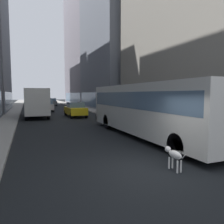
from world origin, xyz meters
TOP-DOWN VIEW (x-y plane):
  - ground_plane at (0.00, 35.00)m, footprint 120.00×120.00m
  - sidewalk_left at (-5.70, 35.00)m, footprint 2.40×110.00m
  - sidewalk_right at (5.70, 35.00)m, footprint 2.40×110.00m
  - building_right_mid at (11.90, 27.33)m, footprint 11.36×15.79m
  - building_right_far at (11.90, 47.26)m, footprint 10.01×20.05m
  - transit_bus at (2.80, 4.81)m, footprint 2.78×11.53m
  - car_grey_wagon at (1.20, 40.49)m, footprint 1.73×4.49m
  - car_yellow_taxi at (1.20, 17.01)m, footprint 1.77×4.32m
  - car_black_suv at (-1.20, 35.07)m, footprint 1.79×3.94m
  - car_white_van at (-1.20, 25.39)m, footprint 1.84×3.92m
  - box_truck at (-2.80, 18.27)m, footprint 2.30×7.50m
  - dalmatian_dog at (0.70, -0.33)m, footprint 0.22×0.96m

SIDE VIEW (x-z plane):
  - ground_plane at x=0.00m, z-range 0.00..0.00m
  - sidewalk_left at x=-5.70m, z-range 0.00..0.15m
  - sidewalk_right at x=5.70m, z-range 0.00..0.15m
  - dalmatian_dog at x=0.70m, z-range 0.15..0.87m
  - car_black_suv at x=-1.20m, z-range 0.01..1.63m
  - car_white_van at x=-1.20m, z-range 0.01..1.63m
  - car_yellow_taxi at x=1.20m, z-range 0.01..1.63m
  - car_grey_wagon at x=1.20m, z-range 0.01..1.63m
  - box_truck at x=-2.80m, z-range 0.14..3.19m
  - transit_bus at x=2.80m, z-range 0.25..3.30m
  - building_right_mid at x=11.90m, z-range -0.01..28.32m
  - building_right_far at x=11.90m, z-range -0.01..33.03m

